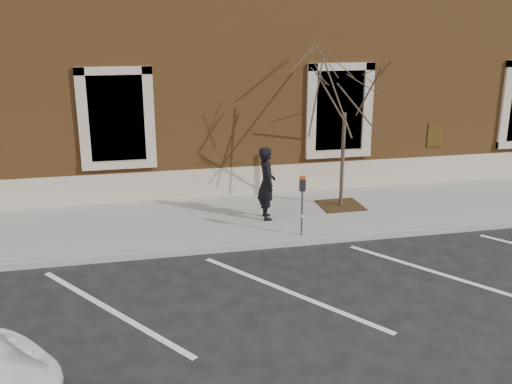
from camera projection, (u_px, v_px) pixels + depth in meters
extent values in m
plane|color=#28282B|center=(262.00, 247.00, 12.56)|extent=(120.00, 120.00, 0.00)
cube|color=gray|center=(246.00, 218.00, 14.17)|extent=(40.00, 3.50, 0.15)
cube|color=#9E9E99|center=(262.00, 245.00, 12.49)|extent=(40.00, 0.12, 0.15)
cube|color=brown|center=(209.00, 46.00, 18.65)|extent=(40.00, 8.50, 8.00)
cube|color=#BBA68F|center=(233.00, 181.00, 15.70)|extent=(40.00, 0.06, 0.80)
cube|color=black|center=(117.00, 118.00, 14.66)|extent=(1.40, 0.30, 2.20)
cube|color=#BBA68F|center=(120.00, 164.00, 14.85)|extent=(1.90, 0.20, 0.20)
cube|color=black|center=(337.00, 110.00, 15.90)|extent=(1.40, 0.30, 2.20)
cube|color=#BBA68F|center=(338.00, 153.00, 16.08)|extent=(1.90, 0.20, 0.20)
imported|color=black|center=(267.00, 183.00, 13.71)|extent=(0.45, 0.66, 1.78)
cylinder|color=#595B60|center=(302.00, 213.00, 12.71)|extent=(0.05, 0.05, 1.04)
cube|color=black|center=(303.00, 185.00, 12.52)|extent=(0.13, 0.09, 0.27)
cube|color=red|center=(303.00, 178.00, 12.47)|extent=(0.11, 0.09, 0.06)
cube|color=white|center=(302.00, 216.00, 12.68)|extent=(0.05, 0.00, 0.07)
cube|color=#3C2A13|center=(340.00, 205.00, 14.89)|extent=(1.08, 1.08, 0.03)
cylinder|color=#45342A|center=(343.00, 160.00, 14.54)|extent=(0.10, 0.10, 2.44)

